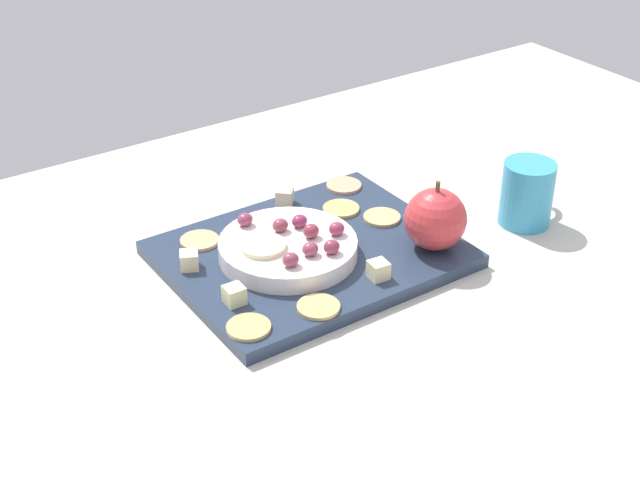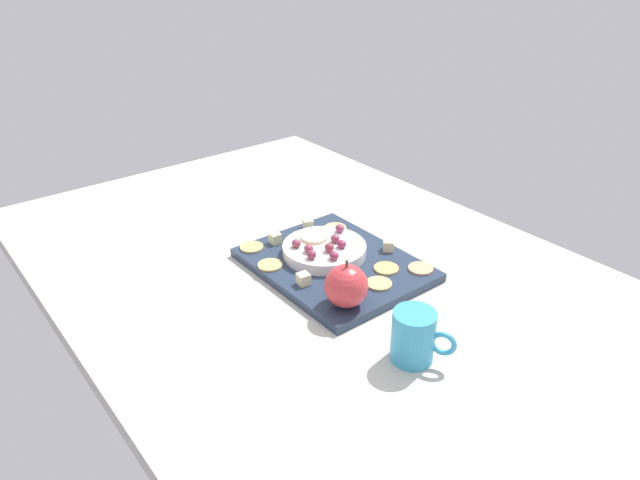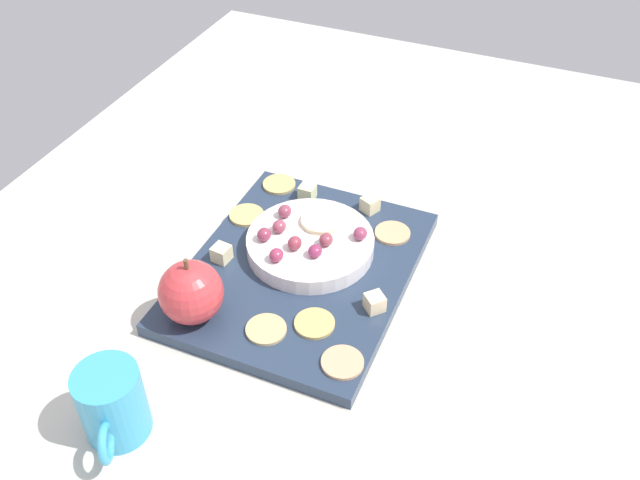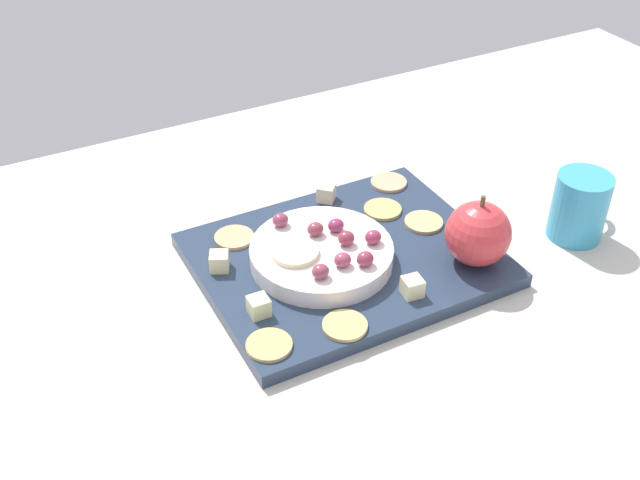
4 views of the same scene
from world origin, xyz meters
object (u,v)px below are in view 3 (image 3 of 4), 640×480
(cheese_cube_1, at_px, (307,192))
(grape_2, at_px, (295,243))
(cracker_3, at_px, (279,184))
(grape_0, at_px, (264,234))
(grape_5, at_px, (326,240))
(grape_6, at_px, (360,234))
(cracker_1, at_px, (266,329))
(apple_slice_0, at_px, (321,221))
(cheese_cube_0, at_px, (221,253))
(cheese_cube_3, at_px, (370,204))
(grape_1, at_px, (279,226))
(grape_3, at_px, (315,251))
(cracker_2, at_px, (314,323))
(cracker_4, at_px, (342,362))
(platter, at_px, (300,270))
(serving_dish, at_px, (310,244))
(grape_4, at_px, (285,211))
(grape_7, at_px, (276,255))
(cracker_0, at_px, (392,233))
(cup, at_px, (112,404))
(apple_whole, at_px, (191,292))
(cracker_5, at_px, (247,215))
(cheese_cube_2, at_px, (375,302))

(cheese_cube_1, bearing_deg, grape_2, -162.98)
(cracker_3, relative_size, grape_0, 2.46)
(grape_5, bearing_deg, grape_6, -51.89)
(cracker_1, distance_m, apple_slice_0, 0.17)
(cheese_cube_0, xyz_separation_m, cheese_cube_3, (0.16, -0.13, 0.00))
(grape_1, distance_m, grape_3, 0.06)
(cracker_1, distance_m, grape_2, 0.12)
(cracker_2, xyz_separation_m, cracker_4, (-0.04, -0.05, 0.00))
(grape_3, bearing_deg, grape_2, 85.16)
(platter, height_order, serving_dish, serving_dish)
(cheese_cube_1, xyz_separation_m, cracker_3, (0.01, 0.05, -0.01))
(cracker_2, relative_size, grape_4, 2.46)
(cheese_cube_0, bearing_deg, cracker_2, -110.27)
(grape_5, height_order, grape_7, same)
(grape_1, height_order, grape_4, same)
(cracker_0, xyz_separation_m, cup, (-0.37, 0.16, 0.02))
(cracker_4, bearing_deg, cracker_2, 51.36)
(grape_0, distance_m, grape_4, 0.05)
(cheese_cube_0, xyz_separation_m, apple_slice_0, (0.09, -0.09, 0.01))
(cheese_cube_3, height_order, cracker_3, cheese_cube_3)
(apple_whole, relative_size, grape_1, 3.90)
(cracker_4, bearing_deg, cracker_0, 4.69)
(cracker_0, relative_size, cup, 0.51)
(cracker_3, distance_m, grape_4, 0.10)
(cheese_cube_3, relative_size, grape_1, 1.09)
(apple_whole, relative_size, cracker_5, 1.58)
(cracker_0, height_order, apple_slice_0, apple_slice_0)
(cracker_5, xyz_separation_m, grape_4, (-0.00, -0.06, 0.03))
(cracker_1, xyz_separation_m, grape_1, (0.14, 0.05, 0.03))
(cracker_0, distance_m, apple_slice_0, 0.09)
(grape_6, bearing_deg, grape_0, 114.14)
(grape_1, bearing_deg, cheese_cube_2, -111.98)
(cracker_4, height_order, apple_slice_0, apple_slice_0)
(apple_slice_0, bearing_deg, cracker_3, 51.70)
(grape_0, xyz_separation_m, grape_7, (-0.03, -0.03, -0.00))
(cracker_3, bearing_deg, cheese_cube_2, -130.27)
(cheese_cube_2, bearing_deg, cheese_cube_1, 43.88)
(cracker_5, xyz_separation_m, grape_0, (-0.05, -0.05, 0.03))
(cheese_cube_3, bearing_deg, cracker_4, -166.41)
(cracker_1, height_order, grape_6, grape_6)
(cracker_4, bearing_deg, grape_2, 41.67)
(cracker_0, xyz_separation_m, cracker_2, (-0.18, 0.03, 0.00))
(cracker_4, relative_size, grape_3, 2.46)
(grape_2, bearing_deg, grape_7, 157.53)
(cracker_1, height_order, cracker_2, same)
(grape_6, height_order, cup, cup)
(serving_dish, height_order, grape_5, grape_5)
(cracker_5, bearing_deg, apple_whole, -171.18)
(cheese_cube_1, relative_size, cracker_1, 0.44)
(cracker_5, relative_size, cup, 0.51)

